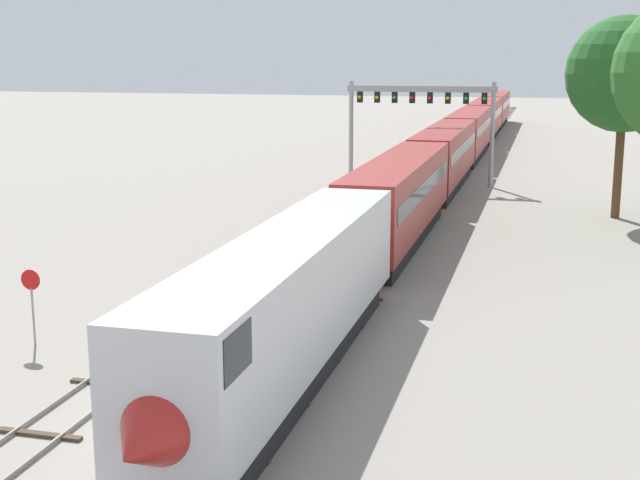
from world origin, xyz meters
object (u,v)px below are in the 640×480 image
stop_sign (32,296)px  trackside_tree_right (625,75)px  passenger_train (459,142)px  signal_gantry (421,108)px

stop_sign → trackside_tree_right: 40.08m
passenger_train → stop_sign: passenger_train is taller
stop_sign → signal_gantry: bearing=80.0°
stop_sign → trackside_tree_right: bearing=55.5°
signal_gantry → trackside_tree_right: bearing=-38.6°
passenger_train → stop_sign: (-10.00, -53.42, -0.74)m
passenger_train → signal_gantry: bearing=-103.6°
passenger_train → trackside_tree_right: trackside_tree_right is taller
passenger_train → trackside_tree_right: size_ratio=9.98×
signal_gantry → trackside_tree_right: size_ratio=0.93×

